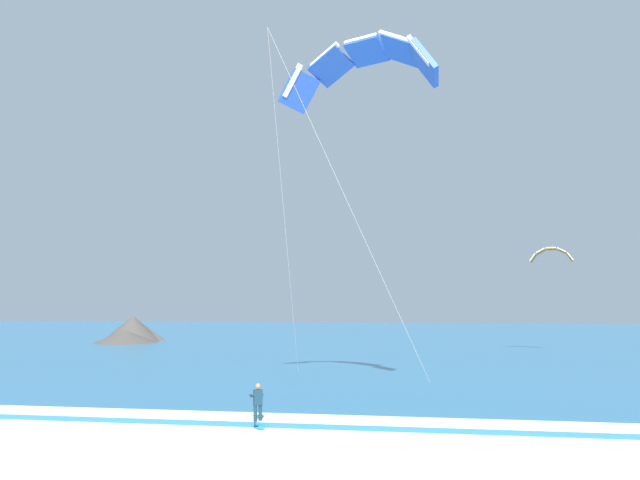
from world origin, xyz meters
TOP-DOWN VIEW (x-y plane):
  - sea at (0.00, 73.06)m, footprint 200.00×120.00m
  - surf_foam at (0.00, 14.06)m, footprint 200.00×1.90m
  - surfboard at (-5.42, 13.17)m, footprint 1.05×1.44m
  - kitesurfer at (-5.43, 13.18)m, footprint 0.67×0.67m
  - kite_primary at (-1.99, 20.70)m, footprint 8.69×9.40m
  - kite_distant at (12.45, 50.00)m, footprint 3.86×1.59m
  - headland_left at (-33.45, 60.77)m, footprint 8.44×11.34m

SIDE VIEW (x-z plane):
  - surfboard at x=-5.42m, z-range -0.02..0.07m
  - sea at x=0.00m, z-range 0.00..0.20m
  - surf_foam at x=0.00m, z-range 0.20..0.24m
  - kitesurfer at x=-5.43m, z-range 0.10..1.79m
  - headland_left at x=-33.45m, z-range -0.30..2.90m
  - kite_distant at x=12.45m, z-range 8.65..10.03m
  - kite_primary at x=-1.99m, z-range 8.53..26.05m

